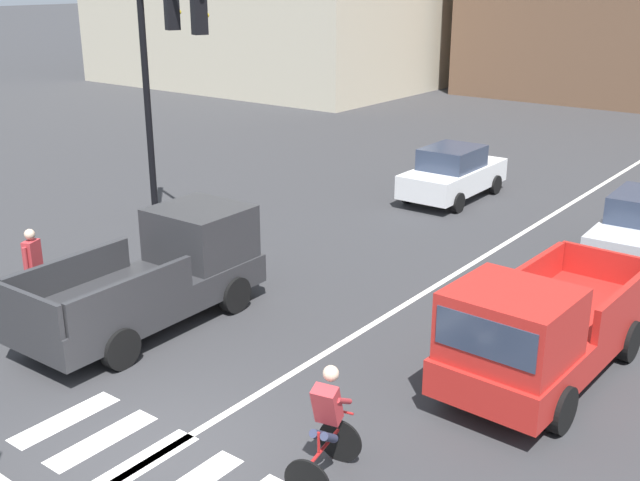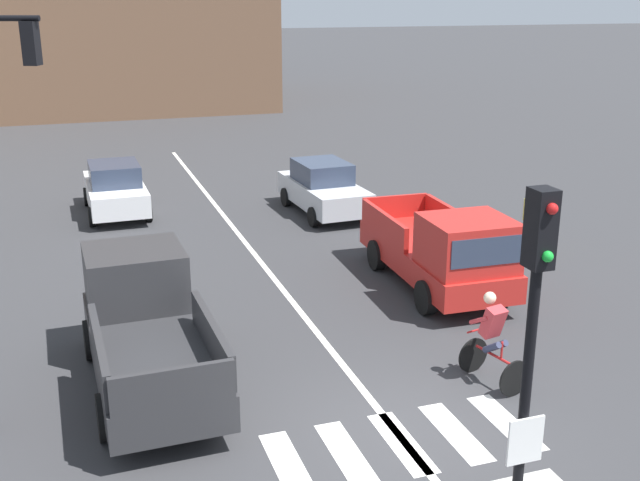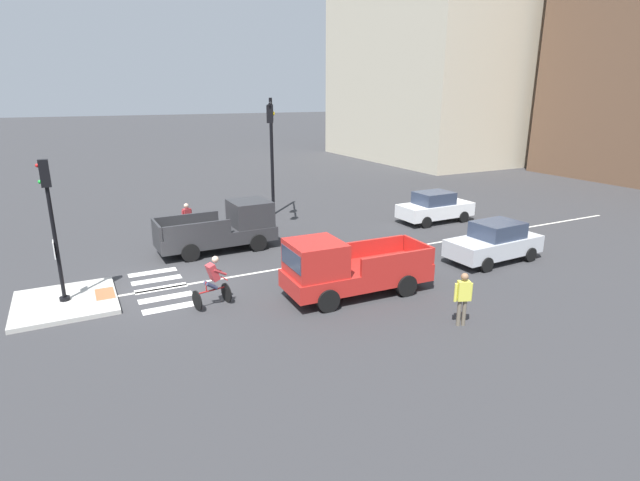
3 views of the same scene
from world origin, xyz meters
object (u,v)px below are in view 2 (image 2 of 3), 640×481
Objects in this scene: pickup_truck_red_eastbound_mid at (443,252)px; pickup_truck_charcoal_westbound_near at (145,326)px; signal_pole at (530,355)px; cyclist at (493,337)px; car_silver_eastbound_far at (323,188)px; pedestrian_waiting_far_side at (528,216)px; car_white_westbound_distant at (115,189)px.

pickup_truck_red_eastbound_mid is 1.00× the size of pickup_truck_charcoal_westbound_near.
signal_pole is 2.75× the size of cyclist.
cyclist is at bearing 62.18° from signal_pole.
car_silver_eastbound_far is 6.67m from pedestrian_waiting_far_side.
pickup_truck_charcoal_westbound_near is at bearing 159.22° from cyclist.
cyclist is at bearing -68.28° from car_white_westbound_distant.
pickup_truck_red_eastbound_mid is at bearing 16.40° from pickup_truck_charcoal_westbound_near.
pedestrian_waiting_far_side is at bearing 56.21° from signal_pole.
signal_pole is 18.35m from car_white_westbound_distant.
cyclist is 1.01× the size of pedestrian_waiting_far_side.
car_silver_eastbound_far is at bearing 126.52° from pedestrian_waiting_far_side.
pickup_truck_red_eastbound_mid is at bearing 67.69° from signal_pole.
pickup_truck_red_eastbound_mid and pickup_truck_charcoal_westbound_near have the same top height.
cyclist reaches higher than car_white_westbound_distant.
car_white_westbound_distant is 2.45× the size of cyclist.
pickup_truck_charcoal_westbound_near reaches higher than cyclist.
signal_pole is 2.76× the size of pedestrian_waiting_far_side.
cyclist reaches higher than pedestrian_waiting_far_side.
car_white_westbound_distant is at bearing 111.72° from cyclist.
cyclist is at bearing -20.78° from pickup_truck_charcoal_westbound_near.
cyclist is 7.83m from pedestrian_waiting_far_side.
pickup_truck_charcoal_westbound_near is 3.06× the size of cyclist.
pedestrian_waiting_far_side is (7.08, 10.58, -1.95)m from signal_pole.
signal_pole is at bearing -117.82° from cyclist.
pickup_truck_red_eastbound_mid is at bearing -54.62° from car_white_westbound_distant.
car_white_westbound_distant is at bearing 99.81° from signal_pole.
signal_pole is 1.12× the size of car_white_westbound_distant.
pedestrian_waiting_far_side is (3.55, 1.97, 0.00)m from pickup_truck_red_eastbound_mid.
cyclist is (-1.23, -4.24, -0.11)m from pickup_truck_red_eastbound_mid.
cyclist is (-0.81, -11.57, 0.06)m from car_silver_eastbound_far.
car_silver_eastbound_far is at bearing -17.98° from car_white_westbound_distant.
car_white_westbound_distant is 14.62m from cyclist.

